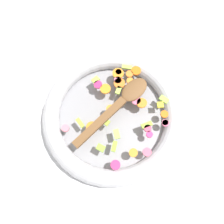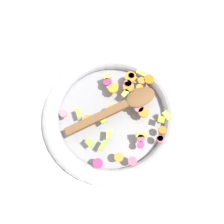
% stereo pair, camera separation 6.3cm
% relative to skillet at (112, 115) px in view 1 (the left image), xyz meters
% --- Properties ---
extents(ground_plane, '(4.00, 4.00, 0.00)m').
position_rel_skillet_xyz_m(ground_plane, '(0.00, 0.00, -0.02)').
color(ground_plane, silver).
extents(skillet, '(0.42, 0.42, 0.05)m').
position_rel_skillet_xyz_m(skillet, '(0.00, 0.00, 0.00)').
color(skillet, gray).
rests_on(skillet, ground_plane).
extents(chopped_vegetables, '(0.32, 0.29, 0.01)m').
position_rel_skillet_xyz_m(chopped_vegetables, '(0.04, 0.00, 0.03)').
color(chopped_vegetables, orange).
rests_on(chopped_vegetables, skillet).
extents(wooden_spoon, '(0.28, 0.13, 0.01)m').
position_rel_skillet_xyz_m(wooden_spoon, '(0.03, 0.01, 0.04)').
color(wooden_spoon, brown).
rests_on(wooden_spoon, chopped_vegetables).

